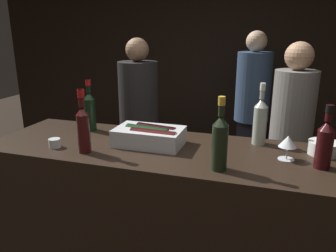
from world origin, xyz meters
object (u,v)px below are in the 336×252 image
bowl_white (324,148)px  ice_bin_with_bottles (150,135)px  wine_glass (288,142)px  person_in_hoodie (252,104)px  person_grey_polo (291,134)px  red_wine_bottle_black_foil (325,142)px  candle_votive (55,143)px  champagne_bottle (220,141)px  red_wine_bottle_tall (83,126)px  red_wine_bottle_burgundy (90,110)px  white_wine_bottle (260,120)px  person_blond_tee (139,117)px

bowl_white → ice_bin_with_bottles: bearing=-171.6°
wine_glass → person_in_hoodie: size_ratio=0.08×
person_grey_polo → wine_glass: bearing=154.4°
bowl_white → red_wine_bottle_black_foil: 0.22m
wine_glass → candle_votive: bearing=-170.8°
bowl_white → champagne_bottle: champagne_bottle is taller
ice_bin_with_bottles → candle_votive: bearing=-157.9°
wine_glass → red_wine_bottle_black_foil: 0.17m
bowl_white → red_wine_bottle_tall: bearing=-163.9°
red_wine_bottle_tall → red_wine_bottle_burgundy: size_ratio=1.03×
ice_bin_with_bottles → person_grey_polo: (0.82, 0.95, -0.21)m
red_wine_bottle_burgundy → white_wine_bottle: size_ratio=0.94×
red_wine_bottle_black_foil → white_wine_bottle: size_ratio=0.87×
ice_bin_with_bottles → person_grey_polo: person_grey_polo is taller
red_wine_bottle_tall → person_blond_tee: 1.36m
red_wine_bottle_burgundy → candle_votive: bearing=-94.3°
wine_glass → red_wine_bottle_black_foil: red_wine_bottle_black_foil is taller
person_in_hoodie → ice_bin_with_bottles: bearing=-120.8°
red_wine_bottle_black_foil → person_in_hoodie: size_ratio=0.18×
red_wine_bottle_black_foil → white_wine_bottle: bearing=139.4°
person_in_hoodie → bowl_white: bearing=-90.5°
red_wine_bottle_tall → person_blond_tee: size_ratio=0.21×
wine_glass → red_wine_bottle_burgundy: bearing=172.9°
ice_bin_with_bottles → white_wine_bottle: white_wine_bottle is taller
red_wine_bottle_tall → red_wine_bottle_black_foil: size_ratio=1.11×
champagne_bottle → candle_votive: bearing=178.4°
wine_glass → champagne_bottle: 0.39m
red_wine_bottle_tall → red_wine_bottle_black_foil: 1.22m
red_wine_bottle_tall → wine_glass: bearing=11.7°
bowl_white → person_in_hoodie: (-0.47, 1.67, -0.15)m
wine_glass → red_wine_bottle_tall: bearing=-168.3°
champagne_bottle → red_wine_bottle_burgundy: (-0.91, 0.38, -0.01)m
candle_votive → red_wine_bottle_black_foil: (1.41, 0.14, 0.10)m
red_wine_bottle_black_foil → person_in_hoodie: person_in_hoodie is taller
person_blond_tee → person_in_hoodie: bearing=-131.5°
ice_bin_with_bottles → person_grey_polo: size_ratio=0.24×
red_wine_bottle_tall → person_in_hoodie: (0.77, 2.03, -0.26)m
red_wine_bottle_tall → bowl_white: bearing=16.1°
bowl_white → red_wine_bottle_tall: (-1.24, -0.36, 0.11)m
red_wine_bottle_tall → red_wine_bottle_burgundy: (-0.18, 0.37, -0.01)m
wine_glass → red_wine_bottle_black_foil: size_ratio=0.41×
person_blond_tee → person_grey_polo: bearing=-173.3°
red_wine_bottle_tall → ice_bin_with_bottles: bearing=36.3°
ice_bin_with_bottles → champagne_bottle: size_ratio=1.09×
red_wine_bottle_tall → red_wine_bottle_black_foil: bearing=7.6°
ice_bin_with_bottles → wine_glass: size_ratio=3.01×
person_grey_polo → ice_bin_with_bottles: bearing=118.0°
person_blond_tee → red_wine_bottle_tall: bearing=112.4°
champagne_bottle → person_blond_tee: size_ratio=0.22×
bowl_white → red_wine_bottle_burgundy: red_wine_bottle_burgundy is taller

